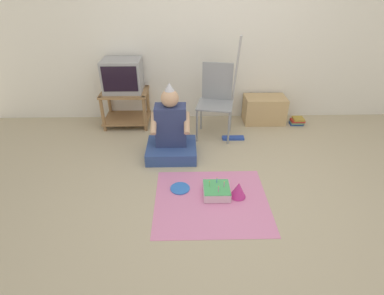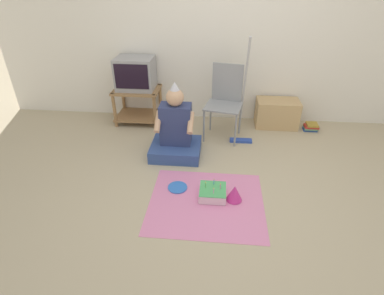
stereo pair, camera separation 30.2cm
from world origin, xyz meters
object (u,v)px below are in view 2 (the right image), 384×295
object	(u,v)px
folding_chair	(225,97)
cardboard_box_stack	(277,113)
book_pile	(311,127)
tv	(135,73)
birthday_cake	(213,192)
paper_plate	(178,187)
dust_mop	(243,110)
party_hat_blue	(234,193)
person_seated	(176,133)

from	to	relation	value
folding_chair	cardboard_box_stack	bearing A→B (deg)	25.00
book_pile	cardboard_box_stack	bearing A→B (deg)	166.69
tv	birthday_cake	bearing A→B (deg)	-55.29
book_pile	paper_plate	size ratio (longest dim) A/B	1.01
folding_chair	dust_mop	distance (m)	0.27
dust_mop	party_hat_blue	xyz separation A→B (m)	(-0.12, -1.27, -0.30)
cardboard_box_stack	person_seated	xyz separation A→B (m)	(-1.29, -0.87, 0.08)
book_pile	person_seated	distance (m)	1.92
party_hat_blue	paper_plate	xyz separation A→B (m)	(-0.56, 0.13, -0.08)
person_seated	cardboard_box_stack	bearing A→B (deg)	34.13
birthday_cake	dust_mop	bearing A→B (deg)	75.42
folding_chair	book_pile	bearing A→B (deg)	11.00
book_pile	paper_plate	xyz separation A→B (m)	(-1.64, -1.43, -0.04)
party_hat_blue	paper_plate	size ratio (longest dim) A/B	0.83
cardboard_box_stack	dust_mop	bearing A→B (deg)	-141.72
tv	person_seated	size ratio (longest dim) A/B	0.57
tv	party_hat_blue	xyz separation A→B (m)	(1.32, -1.64, -0.61)
cardboard_box_stack	dust_mop	size ratio (longest dim) A/B	0.44
dust_mop	book_pile	size ratio (longest dim) A/B	6.59
book_pile	tv	bearing A→B (deg)	177.94
person_seated	party_hat_blue	size ratio (longest dim) A/B	5.44
tv	paper_plate	distance (m)	1.83
tv	folding_chair	size ratio (longest dim) A/B	0.54
folding_chair	birthday_cake	xyz separation A→B (m)	(-0.09, -1.29, -0.47)
birthday_cake	party_hat_blue	bearing A→B (deg)	-8.43
tv	dust_mop	xyz separation A→B (m)	(1.44, -0.38, -0.31)
tv	party_hat_blue	world-z (taller)	tv
person_seated	birthday_cake	size ratio (longest dim) A/B	3.42
dust_mop	birthday_cake	xyz separation A→B (m)	(-0.32, -1.24, -0.33)
cardboard_box_stack	folding_chair	bearing A→B (deg)	-155.00
folding_chair	paper_plate	bearing A→B (deg)	-110.61
dust_mop	book_pile	distance (m)	1.06
tv	folding_chair	distance (m)	1.26
tv	person_seated	distance (m)	1.15
folding_chair	paper_plate	world-z (taller)	folding_chair
cardboard_box_stack	dust_mop	xyz separation A→B (m)	(-0.50, -0.40, 0.20)
book_pile	birthday_cake	xyz separation A→B (m)	(-1.29, -1.52, 0.00)
birthday_cake	paper_plate	size ratio (longest dim) A/B	1.32
folding_chair	party_hat_blue	bearing A→B (deg)	-85.17
folding_chair	person_seated	bearing A→B (deg)	-136.27
folding_chair	dust_mop	world-z (taller)	dust_mop
tv	person_seated	xyz separation A→B (m)	(0.65, -0.85, -0.43)
paper_plate	person_seated	bearing A→B (deg)	99.06
folding_chair	dust_mop	size ratio (longest dim) A/B	0.72
tv	book_pile	size ratio (longest dim) A/B	2.56
dust_mop	tv	bearing A→B (deg)	165.37
cardboard_box_stack	party_hat_blue	distance (m)	1.78
folding_chair	birthday_cake	world-z (taller)	folding_chair
folding_chair	cardboard_box_stack	xyz separation A→B (m)	(0.73, 0.34, -0.34)
tv	paper_plate	size ratio (longest dim) A/B	2.57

